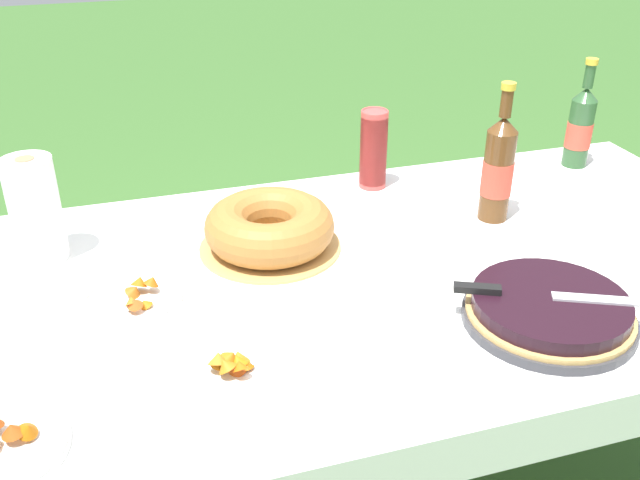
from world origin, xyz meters
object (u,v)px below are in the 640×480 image
serving_knife (536,294)px  berry_tart (549,310)px  paper_towel_roll (35,210)px  bundt_cake (270,228)px  cup_stack (373,149)px  cider_bottle_amber (498,169)px  cider_bottle_green (580,127)px  snack_plate_left (238,367)px  snack_plate_near (133,298)px

serving_knife → berry_tart: bearing=-0.0°
paper_towel_roll → bundt_cake: bearing=-12.5°
bundt_cake → berry_tart: bearing=-45.0°
cup_stack → cider_bottle_amber: size_ratio=0.63×
paper_towel_roll → cider_bottle_green: bearing=4.6°
serving_knife → bundt_cake: (-0.42, 0.43, -0.01)m
berry_tart → bundt_cake: bearing=135.0°
snack_plate_left → cider_bottle_green: bearing=30.0°
serving_knife → snack_plate_left: (-0.58, 0.01, -0.05)m
berry_tart → serving_knife: bearing=155.2°
cider_bottle_amber → snack_plate_near: 0.90m
cup_stack → cider_bottle_amber: 0.35m
berry_tart → bundt_cake: (-0.45, 0.45, 0.03)m
berry_tart → paper_towel_roll: (-0.94, 0.55, 0.09)m
snack_plate_near → paper_towel_roll: (-0.18, 0.25, 0.11)m
cider_bottle_amber → berry_tart: bearing=-105.5°
cider_bottle_amber → serving_knife: bearing=-109.2°
bundt_cake → cider_bottle_green: bearing=13.3°
berry_tart → paper_towel_roll: bearing=149.5°
cider_bottle_green → serving_knife: bearing=-129.5°
bundt_cake → cider_bottle_amber: cider_bottle_amber is taller
cider_bottle_green → cider_bottle_amber: cider_bottle_amber is taller
serving_knife → bundt_cake: 0.60m
cider_bottle_green → bundt_cake: bearing=-166.7°
berry_tart → serving_knife: 0.05m
berry_tart → paper_towel_roll: size_ratio=1.39×
bundt_cake → cider_bottle_amber: 0.57m
serving_knife → cup_stack: 0.69m
cup_stack → snack_plate_near: 0.78m
cider_bottle_green → snack_plate_left: (-1.12, -0.65, -0.10)m
cider_bottle_amber → paper_towel_roll: 1.07m
cider_bottle_green → paper_towel_roll: size_ratio=1.31×
snack_plate_near → berry_tart: bearing=-21.8°
serving_knife → snack_plate_left: serving_knife is taller
bundt_cake → cider_bottle_green: cider_bottle_green is taller
berry_tart → snack_plate_left: snack_plate_left is taller
snack_plate_left → paper_towel_roll: (-0.34, 0.53, 0.11)m
cider_bottle_green → snack_plate_near: bearing=-164.0°
cup_stack → snack_plate_left: size_ratio=1.10×
berry_tart → serving_knife: size_ratio=0.94×
berry_tart → serving_knife: (-0.03, 0.01, 0.04)m
snack_plate_near → bundt_cake: bearing=23.9°
cider_bottle_green → cider_bottle_amber: bearing=-149.2°
bundt_cake → snack_plate_near: 0.35m
snack_plate_left → snack_plate_near: bearing=119.7°
snack_plate_near → snack_plate_left: bearing=-60.3°
bundt_cake → cup_stack: cup_stack is taller
cider_bottle_green → cider_bottle_amber: size_ratio=0.91×
serving_knife → cider_bottle_green: bearing=75.3°
serving_knife → snack_plate_left: size_ratio=1.79×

